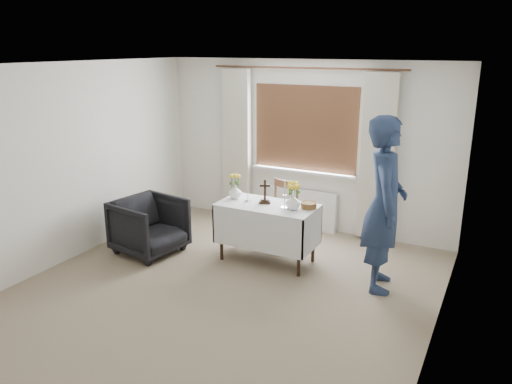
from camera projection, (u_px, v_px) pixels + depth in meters
ground at (219, 295)px, 5.58m from camera, size 5.00×5.00×0.00m
altar_table at (267, 233)px, 6.37m from camera, size 1.24×0.64×0.76m
wooden_chair at (278, 216)px, 6.77m from camera, size 0.51×0.51×0.92m
armchair at (149, 226)px, 6.63m from camera, size 0.94×0.92×0.75m
person at (384, 205)px, 5.52m from camera, size 0.65×0.82×1.98m
radiator at (301, 209)px, 7.56m from camera, size 1.10×0.10×0.60m
wooden_cross at (265, 191)px, 6.28m from camera, size 0.17×0.15×0.31m
candlestick_left at (248, 190)px, 6.34m from camera, size 0.10×0.10×0.30m
candlestick_right at (285, 194)px, 6.09m from camera, size 0.10×0.10×0.35m
flower_vase_left at (235, 192)px, 6.50m from camera, size 0.21×0.21×0.18m
flower_vase_right at (293, 202)px, 6.06m from camera, size 0.23×0.23×0.19m
wicker_basket at (309, 205)px, 6.12m from camera, size 0.24×0.24×0.07m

